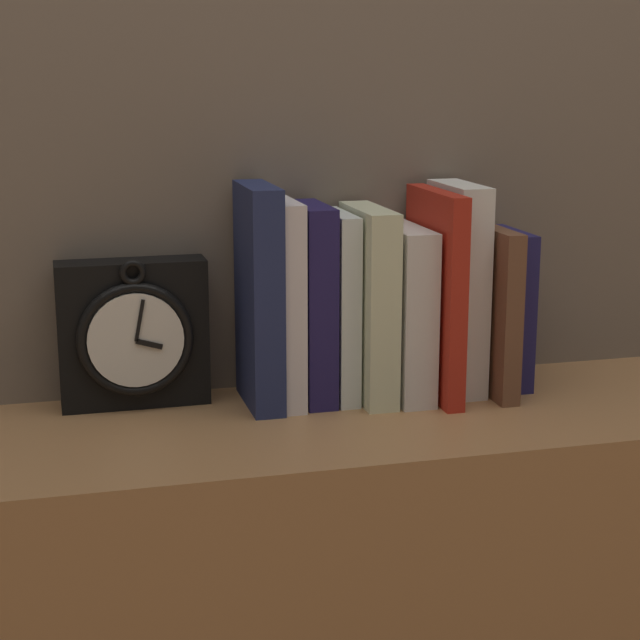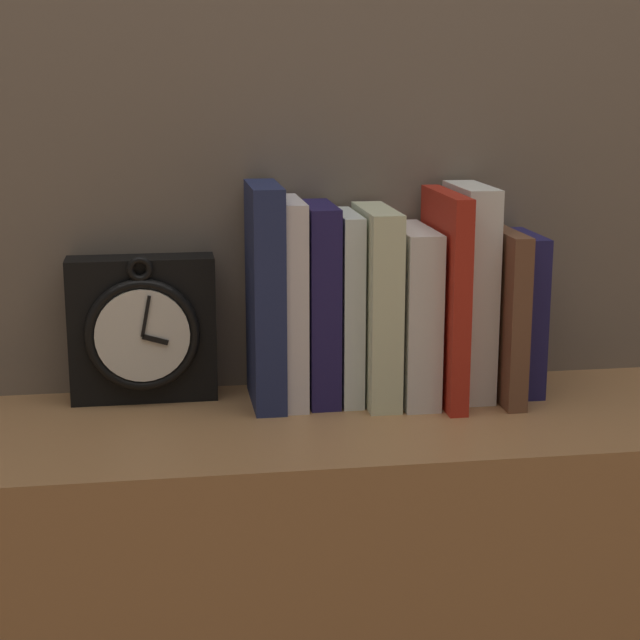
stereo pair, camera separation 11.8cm
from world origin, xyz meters
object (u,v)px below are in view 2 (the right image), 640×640
(book_slot4_cream, at_px, (376,305))
(clock, at_px, (143,329))
(book_slot1_white, at_px, (291,302))
(book_slot3_white, at_px, (347,306))
(book_slot2_navy, at_px, (319,303))
(book_slot5_white, at_px, (412,314))
(book_slot7_white, at_px, (469,291))
(book_slot9_navy, at_px, (520,312))
(book_slot6_red, at_px, (444,297))
(book_slot0_navy, at_px, (265,295))
(book_slot8_brown, at_px, (501,313))

(book_slot4_cream, bearing_deg, clock, 172.24)
(clock, relative_size, book_slot1_white, 0.74)
(book_slot1_white, xyz_separation_m, book_slot3_white, (0.07, 0.00, -0.01))
(book_slot2_navy, distance_m, book_slot3_white, 0.03)
(clock, relative_size, book_slot5_white, 0.87)
(clock, distance_m, book_slot7_white, 0.39)
(book_slot1_white, bearing_deg, book_slot5_white, -3.82)
(book_slot7_white, bearing_deg, book_slot3_white, 178.52)
(book_slot2_navy, relative_size, book_slot9_navy, 1.21)
(book_slot6_red, relative_size, book_slot9_navy, 1.28)
(book_slot0_navy, height_order, book_slot2_navy, book_slot0_navy)
(book_slot9_navy, bearing_deg, book_slot7_white, -175.39)
(book_slot4_cream, bearing_deg, book_slot5_white, -1.65)
(book_slot2_navy, bearing_deg, book_slot1_white, -175.63)
(book_slot3_white, xyz_separation_m, book_slot4_cream, (0.03, -0.01, 0.00))
(clock, height_order, book_slot8_brown, book_slot8_brown)
(book_slot1_white, xyz_separation_m, book_slot5_white, (0.14, -0.01, -0.02))
(book_slot0_navy, distance_m, book_slot1_white, 0.03)
(book_slot6_red, bearing_deg, book_slot7_white, 27.07)
(book_slot0_navy, xyz_separation_m, book_slot5_white, (0.17, -0.01, -0.03))
(book_slot6_red, bearing_deg, clock, 172.26)
(book_slot0_navy, distance_m, book_slot8_brown, 0.28)
(book_slot3_white, bearing_deg, book_slot4_cream, -18.25)
(book_slot2_navy, xyz_separation_m, book_slot5_white, (0.11, -0.01, -0.01))
(book_slot5_white, bearing_deg, book_slot0_navy, 177.61)
(book_slot7_white, relative_size, book_slot8_brown, 1.25)
(book_slot3_white, distance_m, book_slot7_white, 0.15)
(clock, height_order, book_slot1_white, book_slot1_white)
(book_slot4_cream, distance_m, book_slot8_brown, 0.15)
(book_slot5_white, bearing_deg, book_slot1_white, 176.18)
(book_slot1_white, xyz_separation_m, book_slot6_red, (0.18, -0.02, 0.00))
(book_slot5_white, bearing_deg, book_slot3_white, 170.88)
(book_slot5_white, relative_size, book_slot9_navy, 1.06)
(book_slot5_white, bearing_deg, book_slot6_red, -14.68)
(book_slot8_brown, bearing_deg, book_slot7_white, 156.64)
(book_slot7_white, relative_size, book_slot9_navy, 1.31)
(book_slot7_white, bearing_deg, book_slot4_cream, -176.36)
(book_slot1_white, bearing_deg, book_slot0_navy, -175.72)
(book_slot2_navy, distance_m, book_slot8_brown, 0.22)
(book_slot3_white, bearing_deg, book_slot7_white, -1.48)
(book_slot8_brown, height_order, book_slot9_navy, book_slot8_brown)
(book_slot6_red, xyz_separation_m, book_slot7_white, (0.04, 0.02, 0.00))
(book_slot2_navy, relative_size, book_slot3_white, 1.05)
(book_slot4_cream, height_order, book_slot6_red, book_slot6_red)
(book_slot2_navy, height_order, book_slot9_navy, book_slot2_navy)
(book_slot0_navy, height_order, book_slot3_white, book_slot0_navy)
(book_slot2_navy, xyz_separation_m, book_slot6_red, (0.15, -0.02, 0.01))
(book_slot2_navy, height_order, book_slot6_red, book_slot6_red)
(book_slot0_navy, bearing_deg, book_slot8_brown, -2.88)
(clock, distance_m, book_slot0_navy, 0.15)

